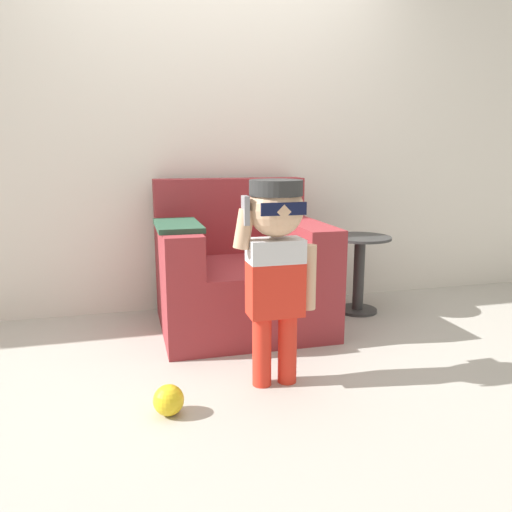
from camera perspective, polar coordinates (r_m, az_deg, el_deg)
name	(u,v)px	position (r m, az deg, el deg)	size (l,w,h in m)	color
ground_plane	(237,335)	(3.15, -2.18, -8.97)	(10.00, 10.00, 0.00)	#ADA89E
wall_back	(215,125)	(3.61, -4.76, 14.69)	(10.00, 0.05, 2.60)	silver
armchair	(240,274)	(3.23, -1.87, -2.04)	(1.05, 0.91, 0.94)	maroon
person_child	(276,251)	(2.32, 2.30, 0.55)	(0.41, 0.30, 0.99)	red
side_table	(359,267)	(3.57, 11.70, -1.23)	(0.42, 0.42, 0.54)	#333333
toy_ball	(169,400)	(2.27, -9.96, -15.91)	(0.13, 0.13, 0.13)	yellow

